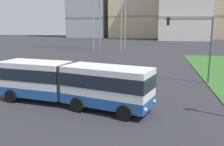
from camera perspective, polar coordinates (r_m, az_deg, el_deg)
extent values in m
cube|color=white|center=(16.41, -1.13, -2.97)|extent=(6.46, 4.05, 2.55)
cube|color=#1E519E|center=(16.66, -1.12, -6.05)|extent=(6.48, 4.07, 0.70)
cube|color=#19232D|center=(16.31, -1.14, -1.52)|extent=(6.51, 4.10, 0.90)
cube|color=white|center=(19.63, -17.59, -1.13)|extent=(5.52, 3.26, 2.55)
cube|color=#1E519E|center=(19.84, -17.43, -3.75)|extent=(5.54, 3.28, 0.70)
cube|color=#19232D|center=(19.55, -17.66, 0.08)|extent=(5.57, 3.31, 0.90)
cylinder|color=#383838|center=(17.96, -9.64, -1.88)|extent=(2.40, 2.40, 2.45)
cylinder|color=black|center=(17.14, 6.22, -6.67)|extent=(1.04, 0.54, 1.00)
cylinder|color=black|center=(14.95, 2.82, -9.33)|extent=(1.04, 0.54, 1.00)
cylinder|color=black|center=(18.53, -3.71, -5.25)|extent=(1.04, 0.54, 1.00)
cylinder|color=black|center=(16.53, -8.12, -7.40)|extent=(1.04, 0.54, 1.00)
cylinder|color=black|center=(21.64, -18.18, -3.38)|extent=(1.03, 0.43, 1.00)
cylinder|color=black|center=(19.80, -22.57, -5.03)|extent=(1.03, 0.43, 1.00)
sphere|color=#F9EFC6|center=(16.37, 9.84, -6.53)|extent=(0.24, 0.24, 0.24)
sphere|color=#F9EFC6|center=(14.74, 7.78, -8.48)|extent=(0.24, 0.24, 0.24)
cylinder|color=#474C51|center=(25.64, 22.10, 4.80)|extent=(0.16, 0.16, 6.50)
cylinder|color=#474C51|center=(25.18, 17.54, 11.96)|extent=(4.46, 0.10, 0.10)
cube|color=black|center=(25.03, 13.04, 11.73)|extent=(0.28, 0.28, 0.80)
sphere|color=red|center=(25.04, 13.06, 12.31)|extent=(0.16, 0.16, 0.16)
sphere|color=yellow|center=(25.03, 13.03, 11.71)|extent=(0.16, 0.16, 0.16)
sphere|color=green|center=(25.03, 13.01, 11.12)|extent=(0.16, 0.16, 0.16)
cube|color=gray|center=(120.61, -5.52, 12.66)|extent=(17.69, 16.43, 0.70)
cube|color=gray|center=(121.14, -5.60, 16.73)|extent=(17.69, 16.43, 0.70)
cube|color=#9C8D6E|center=(116.33, 5.32, 13.01)|extent=(22.11, 16.19, 0.70)
cube|color=#A4A099|center=(102.62, 16.33, 12.35)|extent=(19.11, 19.85, 0.70)
cube|color=#85765B|center=(116.64, 21.60, 12.16)|extent=(17.36, 20.08, 0.70)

